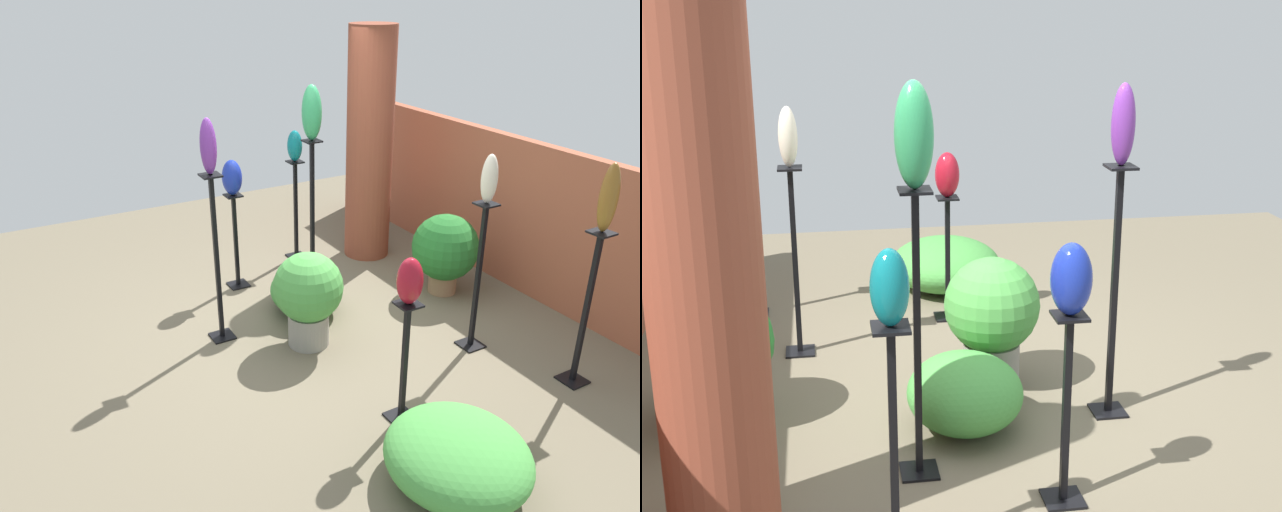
# 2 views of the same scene
# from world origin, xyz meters

# --- Properties ---
(ground_plane) EXTENTS (8.00, 8.00, 0.00)m
(ground_plane) POSITION_xyz_m (0.00, 0.00, 0.00)
(ground_plane) COLOR #6B604C
(brick_wall_back) EXTENTS (5.60, 0.12, 1.53)m
(brick_wall_back) POSITION_xyz_m (0.00, 2.33, 0.76)
(brick_wall_back) COLOR #9E5138
(brick_wall_back) RESTS_ON ground
(brick_pillar) EXTENTS (0.51, 0.51, 2.52)m
(brick_pillar) POSITION_xyz_m (-1.24, 1.44, 1.26)
(brick_pillar) COLOR brown
(brick_pillar) RESTS_ON ground
(pedestal_cobalt) EXTENTS (0.20, 0.20, 1.00)m
(pedestal_cobalt) POSITION_xyz_m (-1.19, -0.19, 0.45)
(pedestal_cobalt) COLOR black
(pedestal_cobalt) RESTS_ON ground
(pedestal_ivory) EXTENTS (0.20, 0.20, 1.32)m
(pedestal_ivory) POSITION_xyz_m (0.90, 1.12, 0.61)
(pedestal_ivory) COLOR black
(pedestal_ivory) RESTS_ON ground
(pedestal_teal) EXTENTS (0.20, 0.20, 1.13)m
(pedestal_teal) POSITION_xyz_m (-1.53, 0.68, 0.52)
(pedestal_teal) COLOR black
(pedestal_teal) RESTS_ON ground
(pedestal_violet) EXTENTS (0.20, 0.20, 1.51)m
(pedestal_violet) POSITION_xyz_m (-0.31, -0.71, 0.70)
(pedestal_violet) COLOR black
(pedestal_violet) RESTS_ON ground
(pedestal_bronze) EXTENTS (0.20, 0.20, 1.29)m
(pedestal_bronze) POSITION_xyz_m (1.70, 1.47, 0.59)
(pedestal_bronze) COLOR black
(pedestal_bronze) RESTS_ON ground
(pedestal_ruby) EXTENTS (0.20, 0.20, 0.95)m
(pedestal_ruby) POSITION_xyz_m (1.39, 0.01, 0.43)
(pedestal_ruby) COLOR black
(pedestal_ruby) RESTS_ON ground
(pedestal_jade) EXTENTS (0.20, 0.20, 1.54)m
(pedestal_jade) POSITION_xyz_m (-0.81, 0.49, 0.71)
(pedestal_jade) COLOR black
(pedestal_jade) RESTS_ON ground
(art_vase_cobalt) EXTENTS (0.20, 0.20, 0.35)m
(art_vase_cobalt) POSITION_xyz_m (-1.19, -0.19, 1.17)
(art_vase_cobalt) COLOR #192D9E
(art_vase_cobalt) RESTS_ON pedestal_cobalt
(art_vase_ivory) EXTENTS (0.13, 0.12, 0.40)m
(art_vase_ivory) POSITION_xyz_m (0.90, 1.12, 1.52)
(art_vase_ivory) COLOR beige
(art_vase_ivory) RESTS_ON pedestal_ivory
(art_vase_teal) EXTENTS (0.16, 0.16, 0.33)m
(art_vase_teal) POSITION_xyz_m (-1.53, 0.68, 1.30)
(art_vase_teal) COLOR #0F727A
(art_vase_teal) RESTS_ON pedestal_teal
(art_vase_violet) EXTENTS (0.12, 0.13, 0.45)m
(art_vase_violet) POSITION_xyz_m (-0.31, -0.71, 1.74)
(art_vase_violet) COLOR #6B2D8C
(art_vase_violet) RESTS_ON pedestal_violet
(art_vase_bronze) EXTENTS (0.13, 0.12, 0.51)m
(art_vase_bronze) POSITION_xyz_m (1.70, 1.47, 1.54)
(art_vase_bronze) COLOR brown
(art_vase_bronze) RESTS_ON pedestal_bronze
(art_vase_ruby) EXTENTS (0.18, 0.18, 0.33)m
(art_vase_ruby) POSITION_xyz_m (1.39, 0.01, 1.12)
(art_vase_ruby) COLOR maroon
(art_vase_ruby) RESTS_ON pedestal_ruby
(art_vase_jade) EXTENTS (0.19, 0.19, 0.52)m
(art_vase_jade) POSITION_xyz_m (-0.81, 0.49, 1.80)
(art_vase_jade) COLOR #2D9356
(art_vase_jade) RESTS_ON pedestal_jade
(potted_plant_mid_left) EXTENTS (0.60, 0.60, 0.85)m
(potted_plant_mid_left) POSITION_xyz_m (0.16, -0.09, 0.49)
(potted_plant_mid_left) COLOR gray
(potted_plant_mid_left) RESTS_ON ground
(potted_plant_near_pillar) EXTENTS (0.67, 0.67, 0.82)m
(potted_plant_near_pillar) POSITION_xyz_m (-0.03, 1.57, 0.47)
(potted_plant_near_pillar) COLOR #936B4C
(potted_plant_near_pillar) RESTS_ON ground
(foliage_bed_east) EXTENTS (0.73, 0.67, 0.44)m
(foliage_bed_east) POSITION_xyz_m (-0.36, 0.17, 0.22)
(foliage_bed_east) COLOR #479942
(foliage_bed_east) RESTS_ON ground
(foliage_bed_west) EXTENTS (0.96, 0.91, 0.42)m
(foliage_bed_west) POSITION_xyz_m (2.08, -0.08, 0.21)
(foliage_bed_west) COLOR #479942
(foliage_bed_west) RESTS_ON ground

